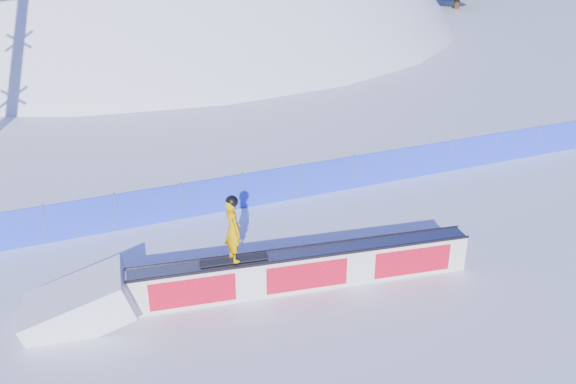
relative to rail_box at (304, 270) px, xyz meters
name	(u,v)px	position (x,y,z in m)	size (l,w,h in m)	color
ground	(397,254)	(3.10, 0.50, -0.52)	(160.00, 160.00, 0.00)	white
snow_hill	(149,213)	(3.10, 42.50, -18.52)	(64.00, 64.00, 64.00)	white
safety_fence	(328,177)	(3.10, 5.00, 0.08)	(22.05, 0.05, 1.30)	blue
rail_box	(304,270)	(0.00, 0.00, 0.00)	(8.82, 1.87, 1.06)	silver
snow_ramp	(81,319)	(-5.46, 0.79, -0.52)	(2.46, 1.64, 0.92)	white
snowboarder	(233,229)	(-1.77, 0.26, 1.40)	(1.70, 0.62, 1.75)	black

